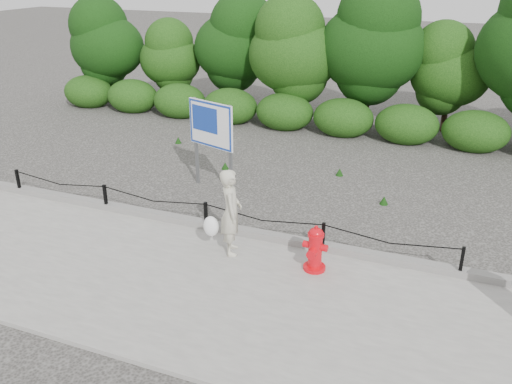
{
  "coord_description": "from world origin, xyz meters",
  "views": [
    {
      "loc": [
        4.73,
        -8.96,
        5.26
      ],
      "look_at": [
        1.04,
        0.2,
        1.0
      ],
      "focal_mm": 38.0,
      "sensor_mm": 36.0,
      "label": 1
    }
  ],
  "objects": [
    {
      "name": "ground",
      "position": [
        0.0,
        0.0,
        0.0
      ],
      "size": [
        90.0,
        90.0,
        0.0
      ],
      "primitive_type": "plane",
      "color": "#2D2B28",
      "rests_on": "ground"
    },
    {
      "name": "treeline",
      "position": [
        1.07,
        8.89,
        2.6
      ],
      "size": [
        20.09,
        3.79,
        5.2
      ],
      "color": "black",
      "rests_on": "ground"
    },
    {
      "name": "pedestrian",
      "position": [
        0.87,
        -0.69,
        0.9
      ],
      "size": [
        0.81,
        0.73,
        1.69
      ],
      "rotation": [
        0.0,
        0.0,
        2.0
      ],
      "color": "beige",
      "rests_on": "sidewalk"
    },
    {
      "name": "chain_barrier",
      "position": [
        0.0,
        0.0,
        0.46
      ],
      "size": [
        10.06,
        0.06,
        0.6
      ],
      "color": "black",
      "rests_on": "sidewalk"
    },
    {
      "name": "fire_hydrant",
      "position": [
        2.54,
        -0.71,
        0.5
      ],
      "size": [
        0.46,
        0.47,
        0.87
      ],
      "rotation": [
        0.0,
        0.0,
        -0.05
      ],
      "color": "red",
      "rests_on": "sidewalk"
    },
    {
      "name": "advertising_sign",
      "position": [
        -0.9,
        2.13,
        1.56
      ],
      "size": [
        1.32,
        0.51,
        2.21
      ],
      "rotation": [
        0.0,
        0.0,
        -0.32
      ],
      "color": "slate",
      "rests_on": "ground"
    },
    {
      "name": "sidewalk",
      "position": [
        0.0,
        -2.0,
        0.04
      ],
      "size": [
        14.0,
        4.0,
        0.08
      ],
      "primitive_type": "cube",
      "color": "gray",
      "rests_on": "ground"
    },
    {
      "name": "curb",
      "position": [
        0.0,
        0.05,
        0.15
      ],
      "size": [
        14.0,
        0.22,
        0.14
      ],
      "primitive_type": "cube",
      "color": "slate",
      "rests_on": "sidewalk"
    }
  ]
}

